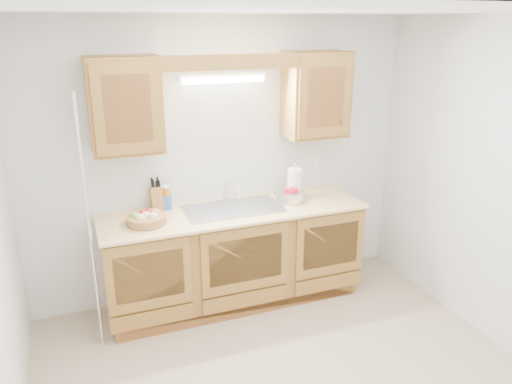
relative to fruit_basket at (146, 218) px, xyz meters
name	(u,v)px	position (x,y,z in m)	size (l,w,h in m)	color
room	(293,221)	(0.76, -1.15, 0.31)	(3.52, 3.50, 2.50)	tan
base_cabinets	(234,257)	(0.76, 0.05, -0.50)	(2.20, 0.60, 0.86)	#9F6E2E
countertop	(234,212)	(0.76, 0.04, -0.06)	(2.30, 0.63, 0.04)	#E1BC76
upper_cabinet_left	(125,105)	(-0.07, 0.19, 0.88)	(0.55, 0.33, 0.75)	#9F6E2E
upper_cabinet_right	(316,95)	(1.59, 0.19, 0.88)	(0.55, 0.33, 0.75)	#9F6E2E
valance	(232,62)	(0.76, 0.04, 1.20)	(2.20, 0.05, 0.12)	#9F6E2E
fluorescent_fixture	(223,78)	(0.76, 0.27, 1.05)	(0.76, 0.08, 0.08)	white
sink	(233,216)	(0.76, 0.06, -0.12)	(0.84, 0.46, 0.36)	#9E9EA3
wire_shelf_pole	(89,229)	(-0.44, -0.21, 0.06)	(0.03, 0.03, 2.00)	silver
outlet_plate	(317,162)	(1.71, 0.35, 0.21)	(0.08, 0.01, 0.12)	white
fruit_basket	(146,218)	(0.00, 0.00, 0.00)	(0.37, 0.37, 0.10)	olive
knife_block	(157,198)	(0.14, 0.28, 0.06)	(0.10, 0.17, 0.29)	#9F6E2E
orange_canister	(166,197)	(0.22, 0.27, 0.06)	(0.09, 0.09, 0.21)	#D5670B
soap_bottle	(166,198)	(0.22, 0.27, 0.05)	(0.09, 0.09, 0.19)	blue
sponge	(280,192)	(1.30, 0.29, -0.04)	(0.10, 0.07, 0.02)	#CC333F
paper_towel	(294,184)	(1.37, 0.12, 0.09)	(0.17, 0.17, 0.33)	silver
apple_bowl	(290,195)	(1.30, 0.06, 0.01)	(0.30, 0.30, 0.13)	silver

